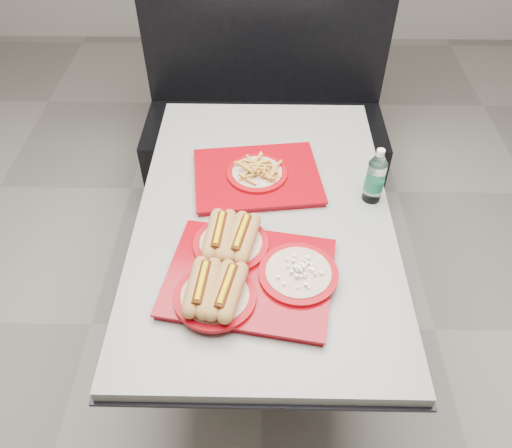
{
  "coord_description": "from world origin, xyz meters",
  "views": [
    {
      "loc": [
        -0.01,
        -1.29,
        1.98
      ],
      "look_at": [
        -0.03,
        -0.15,
        0.83
      ],
      "focal_mm": 35.0,
      "sensor_mm": 36.0,
      "label": 1
    }
  ],
  "objects_px": {
    "water_bottle": "(375,178)",
    "booth_bench": "(265,121)",
    "diner_table": "(264,242)",
    "tray_near": "(243,270)",
    "tray_far": "(257,174)"
  },
  "relations": [
    {
      "from": "tray_far",
      "to": "tray_near",
      "type": "bearing_deg",
      "value": -94.34
    },
    {
      "from": "water_bottle",
      "to": "booth_bench",
      "type": "bearing_deg",
      "value": 110.93
    },
    {
      "from": "tray_near",
      "to": "water_bottle",
      "type": "xyz_separation_m",
      "value": [
        0.46,
        0.38,
        0.05
      ]
    },
    {
      "from": "booth_bench",
      "to": "tray_far",
      "type": "xyz_separation_m",
      "value": [
        -0.03,
        -0.92,
        0.38
      ]
    },
    {
      "from": "water_bottle",
      "to": "tray_near",
      "type": "bearing_deg",
      "value": -140.01
    },
    {
      "from": "diner_table",
      "to": "tray_far",
      "type": "xyz_separation_m",
      "value": [
        -0.03,
        0.17,
        0.19
      ]
    },
    {
      "from": "booth_bench",
      "to": "water_bottle",
      "type": "height_order",
      "value": "booth_bench"
    },
    {
      "from": "booth_bench",
      "to": "diner_table",
      "type": "bearing_deg",
      "value": -90.0
    },
    {
      "from": "tray_far",
      "to": "water_bottle",
      "type": "xyz_separation_m",
      "value": [
        0.42,
        -0.1,
        0.07
      ]
    },
    {
      "from": "diner_table",
      "to": "water_bottle",
      "type": "bearing_deg",
      "value": 10.43
    },
    {
      "from": "diner_table",
      "to": "booth_bench",
      "type": "relative_size",
      "value": 1.05
    },
    {
      "from": "diner_table",
      "to": "booth_bench",
      "type": "bearing_deg",
      "value": 90.0
    },
    {
      "from": "tray_near",
      "to": "tray_far",
      "type": "relative_size",
      "value": 1.1
    },
    {
      "from": "diner_table",
      "to": "tray_near",
      "type": "bearing_deg",
      "value": -101.71
    },
    {
      "from": "booth_bench",
      "to": "water_bottle",
      "type": "xyz_separation_m",
      "value": [
        0.39,
        -1.02,
        0.44
      ]
    }
  ]
}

